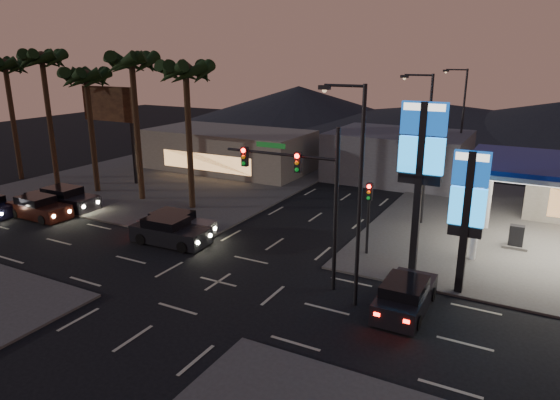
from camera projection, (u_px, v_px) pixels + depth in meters
The scene contains 26 objects.
ground at pixel (218, 282), 25.43m from camera, with size 140.00×140.00×0.00m, color black.
corner_lot_nw at pixel (176, 179), 46.22m from camera, with size 24.00×24.00×0.12m, color #47443F.
pylon_sign_tall at pixel (421, 155), 24.43m from camera, with size 2.20×0.35×9.00m.
pylon_sign_short at pixel (468, 201), 22.93m from camera, with size 1.60×0.35×7.00m.
traffic_signal_mast at pixel (303, 183), 23.94m from camera, with size 6.10×0.39×8.00m.
pedestal_signal at pixel (369, 207), 28.02m from camera, with size 0.32×0.39×4.30m.
streetlight_near at pixel (356, 185), 21.59m from camera, with size 2.14×0.25×10.00m.
streetlight_mid at pixel (424, 141), 32.58m from camera, with size 2.14×0.25×10.00m.
streetlight_far at pixel (460, 118), 44.42m from camera, with size 2.14×0.25×10.00m.
palm_a at pixel (186, 80), 34.92m from camera, with size 4.41×4.41×10.86m.
palm_b at pixel (132, 71), 37.05m from camera, with size 4.41×4.41×11.46m.
palm_c at pixel (87, 84), 39.62m from camera, with size 4.41×4.41×10.26m.
palm_d at pixel (43, 67), 41.54m from camera, with size 4.41×4.41×11.66m.
palm_e at pixel (6, 73), 43.97m from camera, with size 4.41×4.41×11.06m.
billboard at pixel (110, 112), 43.98m from camera, with size 6.00×0.30×8.50m.
building_far_west at pixel (229, 150), 49.84m from camera, with size 16.00×8.00×4.00m, color #726B5B.
building_far_mid at pixel (398, 156), 45.90m from camera, with size 12.00×9.00×4.40m, color #4C4C51.
hill_left at pixel (299, 104), 86.70m from camera, with size 40.00×40.00×6.00m, color black.
hill_right at pixel (559, 120), 68.66m from camera, with size 50.00×50.00×5.00m, color black.
hill_center at pixel (446, 118), 75.61m from camera, with size 60.00×60.00×4.00m, color black.
car_lane_a_front at pixel (170, 232), 30.46m from camera, with size 5.05×2.31×1.62m.
car_lane_a_mid at pixel (39, 208), 35.28m from camera, with size 4.85×2.11×1.57m.
car_lane_b_front at pixel (176, 225), 31.61m from camera, with size 5.00×2.37×1.59m.
car_lane_b_mid at pixel (66, 199), 37.28m from camera, with size 5.16×2.31×1.66m.
car_lane_b_rear at pixel (44, 202), 37.00m from camera, with size 4.19×2.01×1.33m.
suv_station at pixel (405, 296), 22.39m from camera, with size 2.02×4.61×1.53m.
Camera 1 is at (13.79, -18.98, 11.12)m, focal length 32.00 mm.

